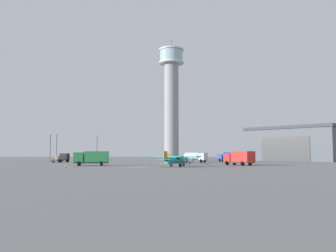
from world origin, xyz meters
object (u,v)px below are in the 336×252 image
at_px(airplane_white, 181,159).
at_px(truck_box_red, 240,158).
at_px(control_tower, 171,95).
at_px(light_post_west, 97,145).
at_px(truck_box_green, 92,158).
at_px(traffic_cone_near_left, 161,164).
at_px(traffic_cone_near_right, 65,166).
at_px(truck_fuel_tanker_silver, 195,157).
at_px(truck_flatbed_black, 62,158).
at_px(airplane_teal, 176,160).
at_px(truck_fuel_tanker_blue, 228,156).
at_px(light_post_centre, 50,144).
at_px(light_post_east, 57,144).

bearing_deg(airplane_white, truck_box_red, -38.15).
relative_size(control_tower, light_post_west, 4.98).
height_order(truck_box_green, traffic_cone_near_left, truck_box_green).
bearing_deg(traffic_cone_near_left, truck_box_red, 0.47).
distance_m(truck_box_green, traffic_cone_near_left, 14.61).
height_order(airplane_white, traffic_cone_near_right, airplane_white).
bearing_deg(truck_fuel_tanker_silver, truck_flatbed_black, -149.90).
relative_size(airplane_white, truck_flatbed_black, 1.37).
height_order(airplane_teal, truck_box_red, truck_box_red).
distance_m(control_tower, light_post_west, 32.85).
bearing_deg(light_post_west, control_tower, 19.45).
height_order(truck_box_red, truck_fuel_tanker_blue, truck_box_red).
distance_m(airplane_white, truck_box_green, 20.97).
bearing_deg(truck_box_red, airplane_white, 25.74).
xyz_separation_m(airplane_white, truck_fuel_tanker_silver, (5.08, 16.96, 0.43)).
distance_m(truck_fuel_tanker_blue, truck_flatbed_black, 49.68).
bearing_deg(truck_box_red, airplane_teal, 85.58).
bearing_deg(truck_flatbed_black, truck_fuel_tanker_silver, -76.48).
relative_size(truck_box_red, truck_flatbed_black, 1.12).
distance_m(truck_flatbed_black, light_post_west, 18.07).
bearing_deg(truck_fuel_tanker_silver, truck_box_red, -37.94).
bearing_deg(light_post_west, traffic_cone_near_left, -63.42).
bearing_deg(traffic_cone_near_right, truck_flatbed_black, 106.74).
bearing_deg(truck_box_red, truck_fuel_tanker_blue, -39.54).
bearing_deg(airplane_white, airplane_teal, -103.58).
bearing_deg(truck_flatbed_black, traffic_cone_near_left, -115.14).
relative_size(truck_fuel_tanker_blue, truck_box_green, 0.85).
height_order(truck_fuel_tanker_silver, light_post_west, light_post_west).
relative_size(light_post_centre, traffic_cone_near_right, 16.63).
bearing_deg(traffic_cone_near_left, truck_flatbed_black, 136.14).
bearing_deg(light_post_west, truck_flatbed_black, -113.61).
bearing_deg(truck_box_red, light_post_west, 7.97).
bearing_deg(truck_box_green, light_post_centre, -64.13).
relative_size(light_post_east, traffic_cone_near_left, 13.52).
height_order(airplane_teal, truck_fuel_tanker_silver, airplane_teal).
relative_size(airplane_white, light_post_east, 0.91).
relative_size(truck_box_green, traffic_cone_near_left, 9.97).
distance_m(truck_box_green, traffic_cone_near_right, 11.05).
relative_size(airplane_teal, truck_flatbed_black, 1.36).
height_order(truck_flatbed_black, traffic_cone_near_left, truck_flatbed_black).
height_order(traffic_cone_near_left, traffic_cone_near_right, traffic_cone_near_left).
xyz_separation_m(truck_fuel_tanker_silver, truck_box_green, (-24.13, -25.69, 0.07)).
relative_size(airplane_teal, light_post_east, 0.90).
height_order(light_post_west, light_post_centre, light_post_west).
bearing_deg(light_post_centre, airplane_teal, -47.81).
bearing_deg(truck_box_green, truck_box_red, 178.55).
relative_size(light_post_west, light_post_centre, 1.01).
height_order(truck_box_red, traffic_cone_near_right, truck_box_red).
xyz_separation_m(light_post_west, light_post_centre, (-12.44, -10.47, -0.06)).
xyz_separation_m(control_tower, truck_flatbed_black, (-32.57, -25.13, -22.77)).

